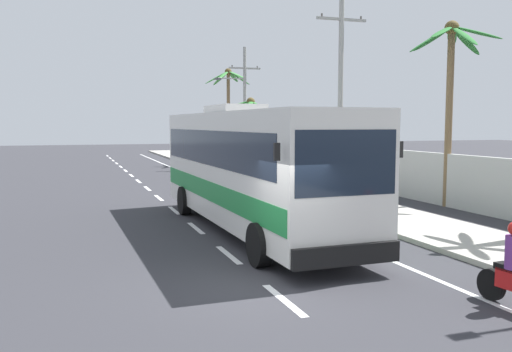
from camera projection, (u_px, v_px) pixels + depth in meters
ground_plane at (264, 284)px, 11.40m from camera, size 160.00×160.00×0.00m
sidewalk_kerb at (336, 201)px, 23.01m from camera, size 3.20×90.00×0.14m
lane_markings at (204, 194)px, 25.87m from camera, size 3.74×71.00×0.01m
boundary_wall at (367, 168)px, 27.91m from camera, size 0.24×60.00×2.13m
coach_bus_foreground at (249, 165)px, 16.95m from camera, size 3.16×12.20×3.94m
motorcycle_beside_bus at (257, 181)px, 25.67m from camera, size 0.56×1.96×1.57m
utility_pole_mid at (341, 87)px, 25.59m from camera, size 2.53×0.24×9.64m
utility_pole_far at (244, 104)px, 40.46m from camera, size 3.49×0.24×8.93m
palm_nearest at (251, 119)px, 36.66m from camera, size 2.99×2.97×5.07m
palm_second at (228, 94)px, 44.06m from camera, size 3.78×3.71×7.76m
palm_fourth at (451, 70)px, 21.54m from camera, size 3.40×3.51×7.34m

